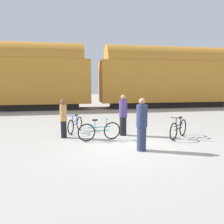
# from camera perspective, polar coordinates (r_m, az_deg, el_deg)

# --- Properties ---
(ground_plane) EXTENTS (80.00, 80.00, 0.00)m
(ground_plane) POSITION_cam_1_polar(r_m,az_deg,el_deg) (8.01, 4.55, -8.92)
(ground_plane) COLOR #A8A399
(freight_train) EXTENTS (54.57, 3.04, 5.74)m
(freight_train) POSITION_cam_1_polar(r_m,az_deg,el_deg) (20.06, -4.45, 9.62)
(freight_train) COLOR black
(freight_train) RESTS_ON ground_plane
(rail_near) EXTENTS (66.57, 0.07, 0.01)m
(rail_near) POSITION_cam_1_polar(r_m,az_deg,el_deg) (19.46, -4.16, 0.80)
(rail_near) COLOR #4C4238
(rail_near) RESTS_ON ground_plane
(rail_far) EXTENTS (66.57, 0.07, 0.01)m
(rail_far) POSITION_cam_1_polar(r_m,az_deg,el_deg) (20.88, -4.56, 1.25)
(rail_far) COLOR #4C4238
(rail_far) RESTS_ON ground_plane
(bicycle_blue) EXTENTS (0.69, 1.59, 0.82)m
(bicycle_blue) POSITION_cam_1_polar(r_m,az_deg,el_deg) (10.38, -9.59, -3.23)
(bicycle_blue) COLOR black
(bicycle_blue) RESTS_ON ground_plane
(bicycle_teal) EXTENTS (1.75, 0.46, 0.88)m
(bicycle_teal) POSITION_cam_1_polar(r_m,az_deg,el_deg) (8.74, -3.27, -4.98)
(bicycle_teal) COLOR black
(bicycle_teal) RESTS_ON ground_plane
(bicycle_black) EXTENTS (1.32, 1.19, 0.90)m
(bicycle_black) POSITION_cam_1_polar(r_m,az_deg,el_deg) (9.50, 16.97, -4.25)
(bicycle_black) COLOR black
(bicycle_black) RESTS_ON ground_plane
(person_in_navy) EXTENTS (0.37, 0.37, 1.78)m
(person_in_navy) POSITION_cam_1_polar(r_m,az_deg,el_deg) (7.37, 7.77, -3.30)
(person_in_navy) COLOR #283351
(person_in_navy) RESTS_ON ground_plane
(person_in_purple) EXTENTS (0.35, 0.35, 1.78)m
(person_in_purple) POSITION_cam_1_polar(r_m,az_deg,el_deg) (9.48, 2.92, -0.81)
(person_in_purple) COLOR black
(person_in_purple) RESTS_ON ground_plane
(person_in_tan) EXTENTS (0.28, 0.28, 1.61)m
(person_in_tan) POSITION_cam_1_polar(r_m,az_deg,el_deg) (9.27, -12.58, -1.59)
(person_in_tan) COLOR black
(person_in_tan) RESTS_ON ground_plane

